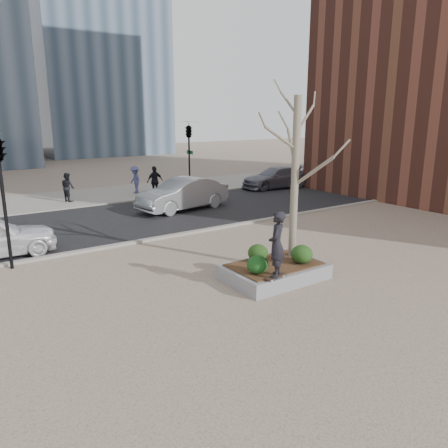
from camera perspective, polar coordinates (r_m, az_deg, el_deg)
ground at (r=13.07m, az=3.20°, el=-8.05°), size 120.00×120.00×0.00m
street at (r=21.48m, az=-13.32°, el=0.51°), size 60.00×8.00×0.02m
far_sidewalk at (r=28.00m, az=-18.60°, el=3.28°), size 60.00×6.00×0.02m
planter at (r=13.58m, az=6.58°, el=-6.22°), size 3.00×2.00×0.45m
planter_mulch at (r=13.50m, az=6.60°, el=-5.25°), size 2.70×1.70×0.04m
sycamore_tree at (r=13.69m, az=9.37°, el=9.18°), size 2.80×2.80×6.60m
shrub_left at (r=12.57m, az=4.41°, el=-5.31°), size 0.62×0.62×0.53m
shrub_middle at (r=13.60m, az=4.46°, el=-3.77°), size 0.63×0.63×0.54m
shrub_right at (r=13.58m, az=10.12°, el=-3.91°), size 0.67×0.67×0.57m
skateboard at (r=12.43m, az=6.77°, el=-6.91°), size 0.80×0.34×0.08m
skateboarder at (r=12.12m, az=6.90°, el=-2.64°), size 0.80×0.78×1.86m
car_silver at (r=23.11m, az=-5.39°, el=3.91°), size 5.24×2.49×1.66m
car_third at (r=30.18m, az=6.78°, el=6.04°), size 5.09×2.55×1.42m
pedestrian_a at (r=26.79m, az=-19.74°, el=4.56°), size 0.83×0.95×1.66m
pedestrian_b at (r=28.49m, az=-11.54°, el=5.70°), size 0.65×1.12×1.73m
pedestrian_c at (r=27.21m, az=-9.01°, el=5.55°), size 1.11×0.54×1.84m
traffic_light_near at (r=15.50m, az=-26.81°, el=2.65°), size 0.60×2.48×4.50m
traffic_light_far at (r=28.01m, az=-4.56°, el=8.61°), size 0.60×2.48×4.50m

